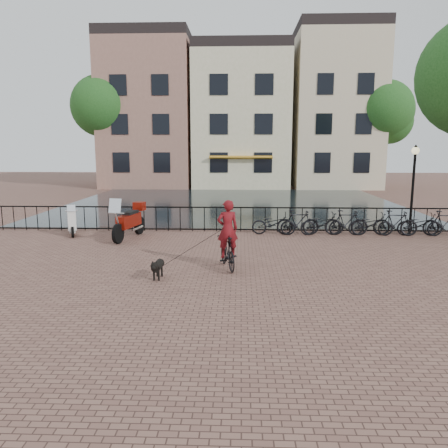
{
  "coord_description": "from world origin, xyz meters",
  "views": [
    {
      "loc": [
        0.48,
        -9.66,
        3.45
      ],
      "look_at": [
        0.0,
        3.0,
        1.2
      ],
      "focal_mm": 35.0,
      "sensor_mm": 36.0,
      "label": 1
    }
  ],
  "objects_px": {
    "lamp_post": "(414,175)",
    "dog": "(158,268)",
    "cyclist": "(228,238)",
    "motorcycle": "(129,217)",
    "scooter": "(72,219)"
  },
  "relations": [
    {
      "from": "lamp_post",
      "to": "motorcycle",
      "type": "height_order",
      "value": "lamp_post"
    },
    {
      "from": "cyclist",
      "to": "scooter",
      "type": "xyz_separation_m",
      "value": [
        -6.29,
        4.61,
        -0.23
      ]
    },
    {
      "from": "lamp_post",
      "to": "motorcycle",
      "type": "xyz_separation_m",
      "value": [
        -10.93,
        -1.15,
        -1.54
      ]
    },
    {
      "from": "lamp_post",
      "to": "dog",
      "type": "distance_m",
      "value": 11.03
    },
    {
      "from": "cyclist",
      "to": "motorcycle",
      "type": "bearing_deg",
      "value": -60.7
    },
    {
      "from": "cyclist",
      "to": "scooter",
      "type": "height_order",
      "value": "cyclist"
    },
    {
      "from": "lamp_post",
      "to": "cyclist",
      "type": "bearing_deg",
      "value": -144.07
    },
    {
      "from": "dog",
      "to": "cyclist",
      "type": "bearing_deg",
      "value": 32.34
    },
    {
      "from": "lamp_post",
      "to": "cyclist",
      "type": "xyz_separation_m",
      "value": [
        -7.08,
        -5.13,
        -1.5
      ]
    },
    {
      "from": "motorcycle",
      "to": "scooter",
      "type": "height_order",
      "value": "motorcycle"
    },
    {
      "from": "scooter",
      "to": "motorcycle",
      "type": "bearing_deg",
      "value": -36.11
    },
    {
      "from": "motorcycle",
      "to": "lamp_post",
      "type": "bearing_deg",
      "value": 17.93
    },
    {
      "from": "dog",
      "to": "scooter",
      "type": "xyz_separation_m",
      "value": [
        -4.48,
        5.66,
        0.37
      ]
    },
    {
      "from": "dog",
      "to": "scooter",
      "type": "height_order",
      "value": "scooter"
    },
    {
      "from": "cyclist",
      "to": "scooter",
      "type": "distance_m",
      "value": 7.8
    }
  ]
}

